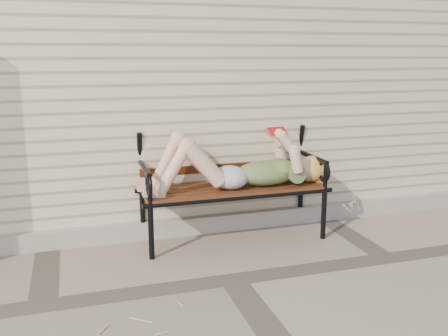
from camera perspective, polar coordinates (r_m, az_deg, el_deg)
name	(u,v)px	position (r m, az deg, el deg)	size (l,w,h in m)	color
ground	(233,280)	(3.56, 0.99, -12.62)	(80.00, 80.00, 0.00)	gray
house_wall	(155,57)	(6.13, -7.94, 12.50)	(8.00, 4.00, 3.00)	beige
foundation_strip	(198,225)	(4.40, -2.98, -6.49)	(8.00, 0.10, 0.15)	#A6A296
garden_bench	(230,167)	(4.21, 0.65, 0.10)	(1.66, 0.66, 1.07)	black
reading_woman	(236,166)	(4.08, 1.39, 0.22)	(1.56, 0.36, 0.49)	#0B384D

